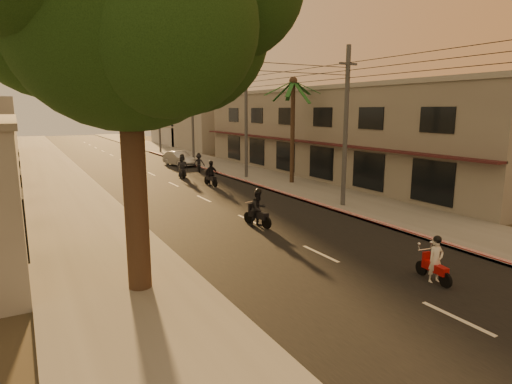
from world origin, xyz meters
TOP-DOWN VIEW (x-y plane):
  - ground at (0.00, 0.00)m, footprint 160.00×160.00m
  - road at (0.00, 20.00)m, footprint 10.00×140.00m
  - sidewalk_right at (7.50, 20.00)m, footprint 5.00×140.00m
  - sidewalk_left at (-7.50, 20.00)m, footprint 5.00×140.00m
  - curb_stripe at (5.10, 15.00)m, footprint 0.20×60.00m
  - shophouse_row at (13.95, 18.00)m, footprint 8.80×34.20m
  - distant_tower at (16.00, 56.00)m, footprint 12.10×12.10m
  - broadleaf_tree at (-6.61, 2.14)m, footprint 9.60×8.70m
  - palm_tree at (8.00, 16.00)m, footprint 5.00×5.00m
  - utility_poles at (6.20, 20.00)m, footprint 1.20×48.26m
  - filler_right at (14.00, 45.00)m, footprint 8.00×14.00m
  - scooter_red at (1.58, -1.98)m, footprint 0.73×1.60m
  - scooter_mid_a at (-0.14, 6.71)m, footprint 1.14×1.88m
  - scooter_mid_b at (2.29, 18.14)m, footprint 1.10×1.91m
  - scooter_far_a at (1.70, 22.78)m, footprint 1.15×1.99m
  - scooter_far_b at (4.20, 25.41)m, footprint 1.43×1.68m
  - parked_car at (4.01, 30.28)m, footprint 2.85×4.86m

SIDE VIEW (x-z plane):
  - ground at x=0.00m, z-range 0.00..0.00m
  - road at x=0.00m, z-range 0.00..0.02m
  - sidewalk_right at x=7.50m, z-range 0.00..0.12m
  - sidewalk_left at x=-7.50m, z-range 0.00..0.12m
  - curb_stripe at x=5.10m, z-range 0.00..0.20m
  - scooter_red at x=1.58m, z-range -0.09..1.49m
  - parked_car at x=4.01m, z-range 0.00..1.45m
  - scooter_far_b at x=4.20m, z-range -0.07..1.65m
  - scooter_mid_b at x=2.29m, z-range -0.10..1.78m
  - scooter_mid_a at x=-0.14m, z-range -0.08..1.79m
  - scooter_far_a at x=1.70m, z-range -0.10..1.88m
  - filler_right at x=14.00m, z-range 0.00..6.00m
  - shophouse_row at x=13.95m, z-range 0.00..7.30m
  - utility_poles at x=6.20m, z-range 2.04..11.04m
  - palm_tree at x=8.00m, z-range 3.05..11.25m
  - broadleaf_tree at x=-6.61m, z-range 2.43..14.53m
  - distant_tower at x=16.00m, z-range 0.00..28.00m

